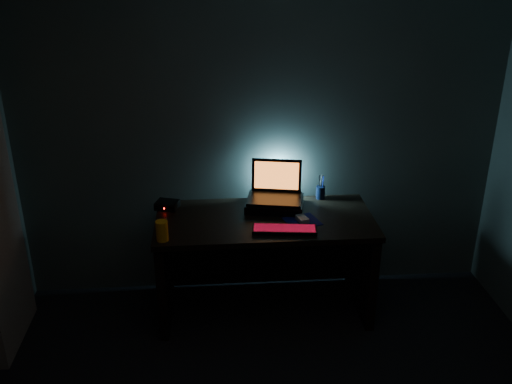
% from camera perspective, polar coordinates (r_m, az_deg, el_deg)
% --- Properties ---
extents(room, '(3.50, 4.00, 2.50)m').
position_cam_1_polar(room, '(2.28, 4.84, -9.25)').
color(room, black).
rests_on(room, ground).
extents(desk, '(1.50, 0.70, 0.75)m').
position_cam_1_polar(desk, '(4.10, 0.80, -5.53)').
color(desk, black).
rests_on(desk, ground).
extents(riser, '(0.45, 0.37, 0.06)m').
position_cam_1_polar(riser, '(4.07, 1.89, -1.18)').
color(riser, black).
rests_on(riser, desk).
extents(laptop, '(0.42, 0.35, 0.26)m').
position_cam_1_polar(laptop, '(4.08, 1.97, 0.27)').
color(laptop, black).
rests_on(laptop, riser).
extents(keyboard, '(0.43, 0.18, 0.03)m').
position_cam_1_polar(keyboard, '(3.75, 2.87, -3.76)').
color(keyboard, black).
rests_on(keyboard, desk).
extents(mousepad, '(0.27, 0.26, 0.00)m').
position_cam_1_polar(mousepad, '(3.89, 4.63, -2.93)').
color(mousepad, '#0C1054').
rests_on(mousepad, desk).
extents(mouse, '(0.09, 0.11, 0.03)m').
position_cam_1_polar(mouse, '(3.89, 4.64, -2.70)').
color(mouse, gray).
rests_on(mouse, mousepad).
extents(pen_cup, '(0.09, 0.09, 0.09)m').
position_cam_1_polar(pen_cup, '(4.24, 6.47, -0.03)').
color(pen_cup, black).
rests_on(pen_cup, desk).
extents(juice_glass, '(0.08, 0.08, 0.13)m').
position_cam_1_polar(juice_glass, '(3.66, -9.38, -3.85)').
color(juice_glass, orange).
rests_on(juice_glass, desk).
extents(router, '(0.18, 0.16, 0.05)m').
position_cam_1_polar(router, '(4.11, -8.87, -1.28)').
color(router, black).
rests_on(router, desk).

